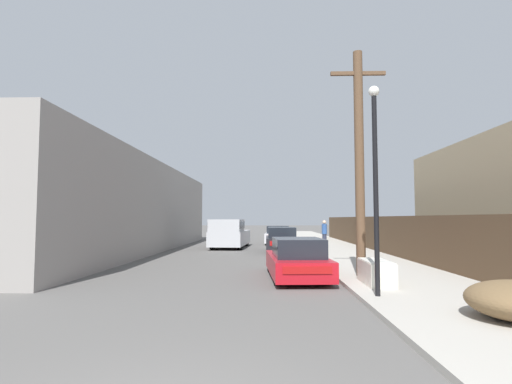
{
  "coord_description": "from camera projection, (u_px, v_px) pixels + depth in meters",
  "views": [
    {
      "loc": [
        1.02,
        -3.34,
        1.95
      ],
      "look_at": [
        0.59,
        12.09,
        2.97
      ],
      "focal_mm": 28.0,
      "sensor_mm": 36.0,
      "label": 1
    }
  ],
  "objects": [
    {
      "name": "discarded_fridge",
      "position": [
        376.0,
        272.0,
        11.16
      ],
      "size": [
        0.71,
        1.72,
        0.68
      ],
      "rotation": [
        0.0,
        0.0,
        -0.01
      ],
      "color": "silver",
      "rests_on": "sidewalk_curb"
    },
    {
      "name": "utility_pole",
      "position": [
        359.0,
        158.0,
        12.98
      ],
      "size": [
        1.8,
        0.3,
        7.34
      ],
      "color": "brown",
      "rests_on": "sidewalk_curb"
    },
    {
      "name": "car_parked_mid",
      "position": [
        282.0,
        241.0,
        23.16
      ],
      "size": [
        1.8,
        4.32,
        1.44
      ],
      "rotation": [
        0.0,
        0.0,
        -0.0
      ],
      "color": "black",
      "rests_on": "ground"
    },
    {
      "name": "wooden_fence",
      "position": [
        383.0,
        234.0,
        21.45
      ],
      "size": [
        0.08,
        36.8,
        1.94
      ],
      "primitive_type": "cube",
      "color": "brown",
      "rests_on": "sidewalk_curb"
    },
    {
      "name": "building_left_block",
      "position": [
        108.0,
        208.0,
        24.02
      ],
      "size": [
        7.0,
        26.82,
        5.21
      ],
      "primitive_type": "cube",
      "color": "gray",
      "rests_on": "ground"
    },
    {
      "name": "parked_sports_car_red",
      "position": [
        297.0,
        260.0,
        13.03
      ],
      "size": [
        2.01,
        4.63,
        1.31
      ],
      "rotation": [
        0.0,
        0.0,
        0.06
      ],
      "color": "red",
      "rests_on": "ground"
    },
    {
      "name": "street_lamp",
      "position": [
        375.0,
        173.0,
        9.61
      ],
      "size": [
        0.26,
        0.26,
        5.06
      ],
      "color": "black",
      "rests_on": "sidewalk_curb"
    },
    {
      "name": "pickup_truck",
      "position": [
        229.0,
        234.0,
        26.2
      ],
      "size": [
        2.43,
        5.65,
        1.89
      ],
      "rotation": [
        0.0,
        0.0,
        3.08
      ],
      "color": "silver",
      "rests_on": "ground"
    },
    {
      "name": "sidewalk_curb",
      "position": [
        332.0,
        247.0,
        26.52
      ],
      "size": [
        4.2,
        63.0,
        0.12
      ],
      "primitive_type": "cube",
      "color": "#ADA89E",
      "rests_on": "ground"
    },
    {
      "name": "car_parked_far",
      "position": [
        278.0,
        235.0,
        30.56
      ],
      "size": [
        2.09,
        4.39,
        1.38
      ],
      "rotation": [
        0.0,
        0.0,
        -0.04
      ],
      "color": "silver",
      "rests_on": "ground"
    },
    {
      "name": "pedestrian",
      "position": [
        324.0,
        233.0,
        26.25
      ],
      "size": [
        0.34,
        0.34,
        1.71
      ],
      "color": "#282D42",
      "rests_on": "sidewalk_curb"
    }
  ]
}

